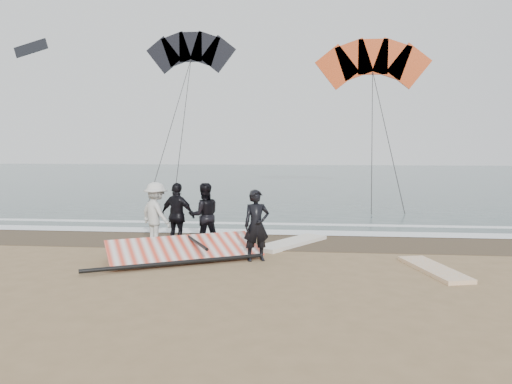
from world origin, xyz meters
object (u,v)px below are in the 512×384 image
(board_cream, at_px, (291,243))
(sail_rig, at_px, (183,251))
(man_main, at_px, (256,225))
(board_white, at_px, (434,269))

(board_cream, distance_m, sail_rig, 3.32)
(man_main, relative_size, sail_rig, 0.44)
(sail_rig, bearing_deg, board_white, -6.32)
(man_main, bearing_deg, sail_rig, 158.64)
(board_cream, bearing_deg, man_main, -77.27)
(man_main, distance_m, sail_rig, 1.97)
(board_white, height_order, board_cream, board_cream)
(board_white, distance_m, board_cream, 4.23)
(board_cream, bearing_deg, sail_rig, -108.76)
(man_main, xyz_separation_m, sail_rig, (-1.84, 0.04, -0.68))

